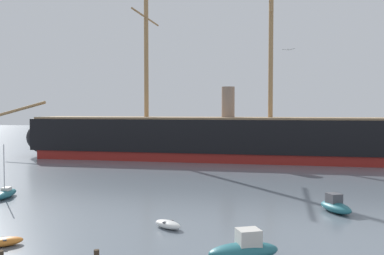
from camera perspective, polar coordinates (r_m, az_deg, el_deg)
The scene contains 7 objects.
tall_ship at distance 72.31m, azimuth 1.92°, elevation -1.35°, with size 71.45×15.90×34.36m.
dinghy_foreground_left at distance 30.08m, azimuth -23.37°, elevation -13.56°, with size 2.41×2.18×0.54m.
motorboat_foreground_right at distance 25.53m, azimuth 6.86°, elevation -15.50°, with size 4.45×3.10×1.72m.
dinghy_near_centre at distance 31.68m, azimuth -3.16°, elevation -12.53°, with size 2.52×2.28×0.56m.
sailboat_mid_left at distance 45.44m, azimuth -23.19°, elevation -7.94°, with size 1.59×4.06×5.16m.
motorboat_mid_right at distance 38.09m, azimuth 18.24°, elevation -9.70°, with size 2.84×3.92×1.52m.
seagull_in_flight at distance 45.05m, azimuth 12.48°, elevation 9.93°, with size 1.26×0.62×0.14m.
Camera 1 is at (6.98, -13.95, 8.46)m, focal length 40.81 mm.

